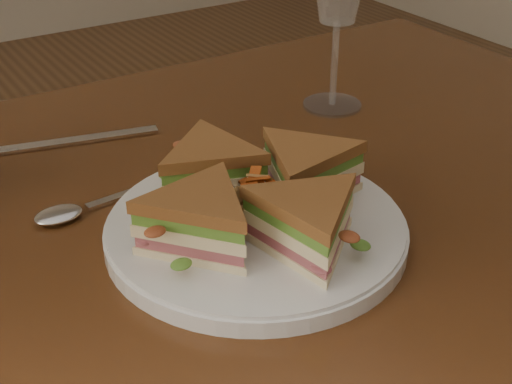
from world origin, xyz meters
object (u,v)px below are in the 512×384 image
plate (256,230)px  knife (62,143)px  table (227,286)px  spoon (80,209)px  sandwich_wedges (256,197)px

plate → knife: 0.30m
table → spoon: 0.18m
plate → knife: size_ratio=1.34×
sandwich_wedges → table: bearing=88.1°
sandwich_wedges → knife: sandwich_wedges is taller
sandwich_wedges → knife: size_ratio=1.26×
table → plate: bearing=-91.9°
table → knife: 0.27m
sandwich_wedges → spoon: (-0.12, 0.13, -0.04)m
sandwich_wedges → knife: 0.31m
spoon → plate: bearing=-51.1°
table → sandwich_wedges: sandwich_wedges is taller
plate → sandwich_wedges: size_ratio=1.06×
table → sandwich_wedges: 0.16m
knife → table: bearing=-54.7°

